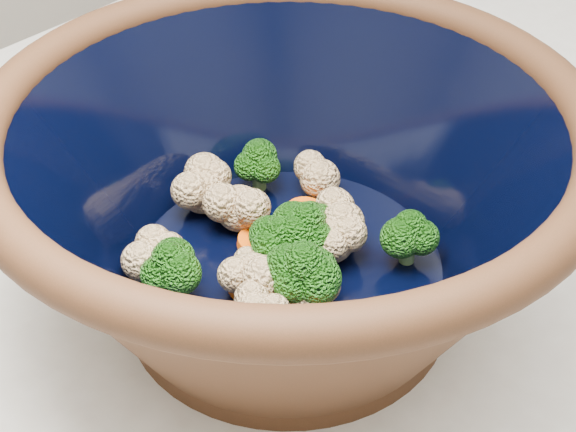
% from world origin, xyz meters
% --- Properties ---
extents(mixing_bowl, '(0.45, 0.45, 0.17)m').
position_xyz_m(mixing_bowl, '(-0.11, -0.05, 0.99)').
color(mixing_bowl, black).
rests_on(mixing_bowl, counter).
extents(vegetable_pile, '(0.18, 0.18, 0.05)m').
position_xyz_m(vegetable_pile, '(-0.11, -0.06, 0.96)').
color(vegetable_pile, '#608442').
rests_on(vegetable_pile, mixing_bowl).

